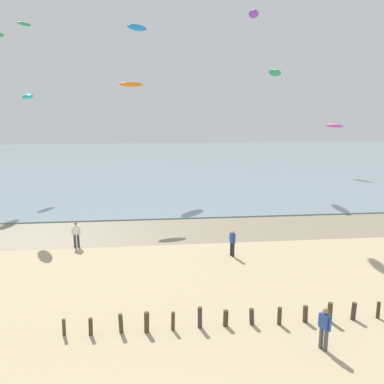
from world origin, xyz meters
TOP-DOWN VIEW (x-y plane):
  - wet_sand_strip at (0.00, 21.50)m, footprint 120.00×6.23m
  - sea at (0.00, 59.62)m, footprint 160.00×70.00m
  - groyne_mid at (4.78, 7.77)m, footprint 14.83×0.37m
  - person_mid_beach at (-4.20, 18.59)m, footprint 0.54×0.33m
  - person_left_flank at (5.71, 15.90)m, footprint 0.33×0.54m
  - person_right_flank at (7.18, 5.78)m, footprint 0.37×0.51m
  - kite_aloft_1 at (-0.35, 40.94)m, footprint 2.84×3.15m
  - kite_aloft_2 at (-13.38, 44.07)m, footprint 1.59×2.34m
  - kite_aloft_3 at (25.25, 44.65)m, footprint 2.18×2.95m
  - kite_aloft_4 at (-0.71, 28.64)m, footprint 2.18×1.25m
  - kite_aloft_7 at (-8.48, 25.41)m, footprint 1.71×2.62m
  - kite_aloft_8 at (14.39, 36.75)m, footprint 1.46×3.63m
  - kite_aloft_9 at (9.52, 27.44)m, footprint 1.28×2.68m

SIDE VIEW (x-z plane):
  - wet_sand_strip at x=0.00m, z-range 0.00..0.01m
  - sea at x=0.00m, z-range 0.00..0.10m
  - groyne_mid at x=4.78m, z-range -0.08..0.86m
  - person_mid_beach at x=-4.20m, z-range 0.06..1.77m
  - person_left_flank at x=5.71m, z-range 0.06..1.77m
  - person_right_flank at x=7.18m, z-range 0.06..1.77m
  - kite_aloft_3 at x=25.25m, z-range 6.28..6.95m
  - kite_aloft_7 at x=-8.48m, z-range 9.64..10.12m
  - kite_aloft_4 at x=-0.71m, z-range 10.70..11.26m
  - kite_aloft_8 at x=14.39m, z-range 12.18..13.22m
  - kite_aloft_9 at x=9.52m, z-range 16.30..16.89m
  - kite_aloft_1 at x=-0.35m, z-range 17.35..18.17m
  - kite_aloft_2 at x=-13.38m, z-range 18.28..18.67m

